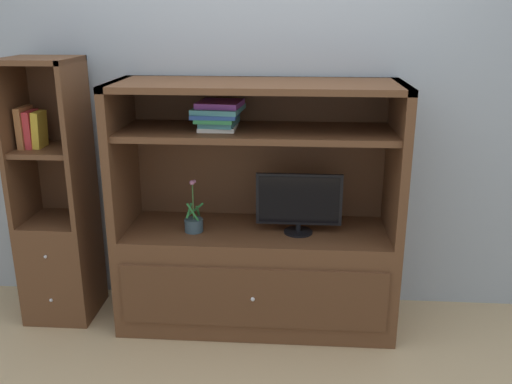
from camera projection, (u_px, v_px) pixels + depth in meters
ground_plane at (251, 355)px, 3.14m from camera, size 8.00×8.00×0.00m
painted_rear_wall at (261, 88)px, 3.41m from camera, size 6.00×0.10×2.80m
media_console at (257, 249)px, 3.37m from camera, size 1.64×0.60×1.48m
tv_monitor at (299, 202)px, 3.21m from camera, size 0.50×0.17×0.36m
potted_plant at (194, 223)px, 3.28m from camera, size 0.12×0.14×0.32m
magazine_stack at (218, 114)px, 3.14m from camera, size 0.28×0.33×0.16m
bookshelf_tall at (59, 232)px, 3.44m from camera, size 0.40×0.42×1.60m
upright_book_row at (31, 128)px, 3.24m from camera, size 0.13×0.17×0.24m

